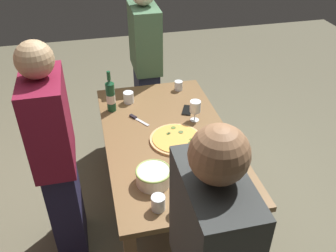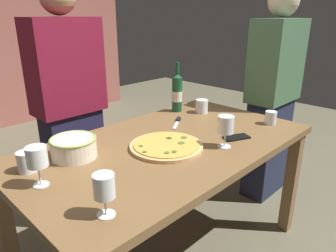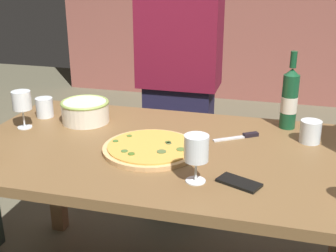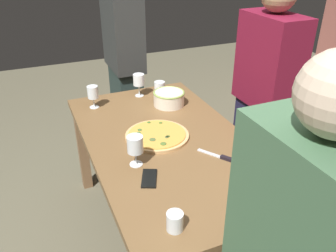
% 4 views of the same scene
% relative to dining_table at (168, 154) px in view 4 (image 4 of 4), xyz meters
% --- Properties ---
extents(ground_plane, '(8.00, 8.00, 0.00)m').
position_rel_dining_table_xyz_m(ground_plane, '(0.00, 0.00, -0.66)').
color(ground_plane, '#625D48').
extents(dining_table, '(1.60, 0.90, 0.75)m').
position_rel_dining_table_xyz_m(dining_table, '(0.00, 0.00, 0.00)').
color(dining_table, brown).
rests_on(dining_table, ground).
extents(pizza, '(0.37, 0.37, 0.03)m').
position_rel_dining_table_xyz_m(pizza, '(-0.06, -0.05, 0.10)').
color(pizza, tan).
rests_on(pizza, dining_table).
extents(serving_bowl, '(0.22, 0.22, 0.10)m').
position_rel_dining_table_xyz_m(serving_bowl, '(-0.44, 0.19, 0.15)').
color(serving_bowl, silver).
rests_on(serving_bowl, dining_table).
extents(wine_bottle, '(0.07, 0.07, 0.34)m').
position_rel_dining_table_xyz_m(wine_bottle, '(0.45, 0.35, 0.23)').
color(wine_bottle, '#164A2A').
rests_on(wine_bottle, dining_table).
extents(wine_glass_near_pizza, '(0.08, 0.08, 0.17)m').
position_rel_dining_table_xyz_m(wine_glass_near_pizza, '(0.16, -0.25, 0.21)').
color(wine_glass_near_pizza, white).
rests_on(wine_glass_near_pizza, dining_table).
extents(wine_glass_by_bottle, '(0.07, 0.07, 0.16)m').
position_rel_dining_table_xyz_m(wine_glass_by_bottle, '(-0.60, -0.30, 0.20)').
color(wine_glass_by_bottle, white).
rests_on(wine_glass_by_bottle, dining_table).
extents(wine_glass_far_left, '(0.08, 0.08, 0.17)m').
position_rel_dining_table_xyz_m(wine_glass_far_left, '(-0.67, 0.05, 0.21)').
color(wine_glass_far_left, white).
rests_on(wine_glass_far_left, dining_table).
extents(cup_amber, '(0.07, 0.07, 0.08)m').
position_rel_dining_table_xyz_m(cup_amber, '(0.66, -0.25, 0.13)').
color(cup_amber, white).
rests_on(cup_amber, dining_table).
extents(cup_ceramic, '(0.08, 0.08, 0.09)m').
position_rel_dining_table_xyz_m(cup_ceramic, '(-0.66, 0.21, 0.14)').
color(cup_ceramic, white).
rests_on(cup_ceramic, dining_table).
extents(cup_spare, '(0.08, 0.08, 0.09)m').
position_rel_dining_table_xyz_m(cup_spare, '(0.54, 0.21, 0.14)').
color(cup_spare, white).
rests_on(cup_spare, dining_table).
extents(cell_phone, '(0.16, 0.12, 0.01)m').
position_rel_dining_table_xyz_m(cell_phone, '(0.31, -0.23, 0.10)').
color(cell_phone, black).
rests_on(cell_phone, dining_table).
extents(pizza_knife, '(0.18, 0.13, 0.02)m').
position_rel_dining_table_xyz_m(pizza_knife, '(0.27, 0.18, 0.10)').
color(pizza_knife, silver).
rests_on(pizza_knife, dining_table).
extents(person_guest_left, '(0.44, 0.24, 1.60)m').
position_rel_dining_table_xyz_m(person_guest_left, '(-0.14, 0.77, 0.15)').
color(person_guest_left, '#1F1C38').
rests_on(person_guest_left, ground).
extents(person_guest_right, '(0.46, 0.24, 1.64)m').
position_rel_dining_table_xyz_m(person_guest_right, '(-1.17, 0.09, 0.17)').
color(person_guest_right, '#243330').
rests_on(person_guest_right, ground).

